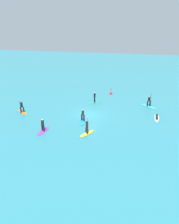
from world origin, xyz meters
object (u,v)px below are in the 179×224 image
at_px(surfer_on_purple_board, 43,128).
at_px(surfer_on_blue_board, 83,118).
at_px(surfer_on_green_board, 95,100).
at_px(surfer_on_white_board, 157,117).
at_px(marker_buoy, 111,93).
at_px(surfer_on_orange_board, 22,109).
at_px(surfer_on_teal_board, 149,104).
at_px(surfer_on_yellow_board, 87,130).

xyz_separation_m(surfer_on_purple_board, surfer_on_blue_board, (4.20, 4.01, -0.07)).
bearing_deg(surfer_on_green_board, surfer_on_white_board, -69.22).
bearing_deg(surfer_on_white_board, surfer_on_blue_board, 109.79).
height_order(surfer_on_white_board, marker_buoy, marker_buoy).
distance_m(surfer_on_purple_board, surfer_on_green_board, 12.47).
height_order(surfer_on_blue_board, surfer_on_green_board, surfer_on_green_board).
bearing_deg(surfer_on_blue_board, surfer_on_white_board, 101.83).
relative_size(surfer_on_blue_board, marker_buoy, 2.30).
distance_m(surfer_on_orange_board, surfer_on_green_board, 11.77).
height_order(surfer_on_blue_board, marker_buoy, surfer_on_blue_board).
xyz_separation_m(surfer_on_teal_board, surfer_on_yellow_board, (-7.59, -11.20, 0.06)).
xyz_separation_m(surfer_on_blue_board, surfer_on_green_board, (0.16, 7.67, 0.14)).
bearing_deg(surfer_on_white_board, marker_buoy, 41.07).
xyz_separation_m(surfer_on_teal_board, surfer_on_purple_board, (-13.15, -11.66, 0.03)).
xyz_separation_m(surfer_on_purple_board, marker_buoy, (6.46, 16.79, -0.31)).
xyz_separation_m(surfer_on_orange_board, surfer_on_blue_board, (9.67, -1.20, -0.12)).
bearing_deg(surfer_on_orange_board, surfer_on_blue_board, 27.99).
bearing_deg(surfer_on_white_board, surfer_on_orange_board, 97.83).
xyz_separation_m(surfer_on_teal_board, surfer_on_green_board, (-8.79, 0.02, 0.10)).
distance_m(surfer_on_orange_board, surfer_on_white_board, 19.81).
distance_m(surfer_on_orange_board, surfer_on_yellow_board, 12.01).
bearing_deg(surfer_on_teal_board, surfer_on_purple_board, -101.14).
height_order(surfer_on_orange_board, surfer_on_blue_board, surfer_on_orange_board).
relative_size(surfer_on_green_board, marker_buoy, 1.62).
relative_size(surfer_on_white_board, marker_buoy, 2.27).
bearing_deg(surfer_on_yellow_board, surfer_on_green_board, 36.11).
relative_size(surfer_on_teal_board, surfer_on_orange_board, 1.11).
bearing_deg(surfer_on_blue_board, surfer_on_purple_board, -52.26).
relative_size(surfer_on_blue_board, surfer_on_yellow_board, 1.22).
xyz_separation_m(surfer_on_yellow_board, marker_buoy, (0.91, 16.33, -0.34)).
xyz_separation_m(surfer_on_green_board, marker_buoy, (2.11, 5.11, -0.38)).
bearing_deg(marker_buoy, surfer_on_teal_board, -37.51).
height_order(surfer_on_yellow_board, marker_buoy, surfer_on_yellow_board).
height_order(surfer_on_orange_board, surfer_on_white_board, surfer_on_orange_board).
relative_size(surfer_on_white_board, surfer_on_yellow_board, 1.20).
distance_m(surfer_on_purple_board, surfer_on_yellow_board, 5.58).
bearing_deg(surfer_on_purple_board, surfer_on_teal_board, 137.95).
bearing_deg(marker_buoy, surfer_on_yellow_board, -93.18).
xyz_separation_m(surfer_on_orange_board, marker_buoy, (11.94, 11.58, -0.36)).
bearing_deg(surfer_on_yellow_board, surfer_on_purple_board, 124.74).
bearing_deg(surfer_on_green_board, surfer_on_teal_board, -45.12).
bearing_deg(surfer_on_yellow_board, surfer_on_blue_board, 50.99).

